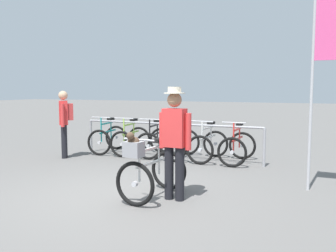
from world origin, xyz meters
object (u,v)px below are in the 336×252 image
object	(u,v)px
banner_flag	(322,55)
racked_bike_red	(237,147)
racked_bike_white	(208,145)
racked_bike_blue	(181,143)
person_with_featured_bike	(174,138)
pedestrian_with_backpack	(65,120)
racked_bike_lime	(131,140)
featured_bicycle	(149,168)
racked_bike_teal	(108,138)
racked_bike_black	(155,142)

from	to	relation	value
banner_flag	racked_bike_red	bearing A→B (deg)	135.04
racked_bike_white	banner_flag	bearing A→B (deg)	-35.59
racked_bike_white	racked_bike_red	world-z (taller)	same
racked_bike_red	racked_bike_blue	bearing A→B (deg)	179.47
person_with_featured_bike	pedestrian_with_backpack	distance (m)	4.34
racked_bike_lime	featured_bicycle	world-z (taller)	featured_bicycle
featured_bicycle	racked_bike_white	bearing A→B (deg)	91.95
racked_bike_lime	racked_bike_teal	bearing A→B (deg)	179.47
racked_bike_lime	racked_bike_red	size ratio (longest dim) A/B	1.05
featured_bicycle	pedestrian_with_backpack	xyz separation A→B (m)	(-3.44, 2.23, 0.45)
racked_bike_blue	person_with_featured_bike	size ratio (longest dim) A/B	0.65
racked_bike_lime	featured_bicycle	distance (m)	3.99
racked_bike_lime	banner_flag	size ratio (longest dim) A/B	0.36
racked_bike_red	featured_bicycle	size ratio (longest dim) A/B	0.88
featured_bicycle	pedestrian_with_backpack	size ratio (longest dim) A/B	0.75
racked_bike_white	featured_bicycle	size ratio (longest dim) A/B	0.92
pedestrian_with_backpack	banner_flag	world-z (taller)	banner_flag
racked_bike_blue	racked_bike_lime	bearing A→B (deg)	179.47
racked_bike_black	person_with_featured_bike	world-z (taller)	person_with_featured_bike
person_with_featured_bike	pedestrian_with_backpack	size ratio (longest dim) A/B	1.05
racked_bike_white	person_with_featured_bike	size ratio (longest dim) A/B	0.66
racked_bike_teal	person_with_featured_bike	distance (m)	4.60
racked_bike_white	featured_bicycle	distance (m)	3.30
racked_bike_white	pedestrian_with_backpack	xyz separation A→B (m)	(-3.33, -1.06, 0.57)
racked_bike_teal	racked_bike_white	distance (m)	2.80
racked_bike_red	banner_flag	world-z (taller)	banner_flag
racked_bike_black	racked_bike_white	bearing A→B (deg)	-0.53
racked_bike_red	banner_flag	distance (m)	3.09
racked_bike_red	person_with_featured_bike	bearing A→B (deg)	-94.08
racked_bike_white	racked_bike_red	bearing A→B (deg)	-0.53
racked_bike_white	racked_bike_teal	bearing A→B (deg)	179.47
racked_bike_lime	racked_bike_white	xyz separation A→B (m)	(2.10, -0.02, 0.00)
featured_bicycle	racked_bike_teal	bearing A→B (deg)	131.23
pedestrian_with_backpack	racked_bike_red	bearing A→B (deg)	14.69
pedestrian_with_backpack	racked_bike_blue	bearing A→B (deg)	22.13
racked_bike_red	person_with_featured_bike	size ratio (longest dim) A/B	0.63
racked_bike_teal	racked_bike_red	size ratio (longest dim) A/B	1.09
racked_bike_black	featured_bicycle	world-z (taller)	featured_bicycle
racked_bike_teal	pedestrian_with_backpack	size ratio (longest dim) A/B	0.72
featured_bicycle	person_with_featured_bike	world-z (taller)	person_with_featured_bike
racked_bike_red	person_with_featured_bike	distance (m)	3.20
racked_bike_black	person_with_featured_bike	bearing A→B (deg)	-59.34
racked_bike_black	pedestrian_with_backpack	bearing A→B (deg)	-150.87
banner_flag	racked_bike_lime	bearing A→B (deg)	158.72
racked_bike_red	featured_bicycle	xyz separation A→B (m)	(-0.59, -3.29, 0.12)
racked_bike_blue	pedestrian_with_backpack	world-z (taller)	pedestrian_with_backpack
featured_bicycle	banner_flag	world-z (taller)	banner_flag
racked_bike_blue	banner_flag	size ratio (longest dim) A/B	0.35
racked_bike_teal	racked_bike_white	size ratio (longest dim) A/B	1.04
racked_bike_teal	racked_bike_black	bearing A→B (deg)	-0.53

